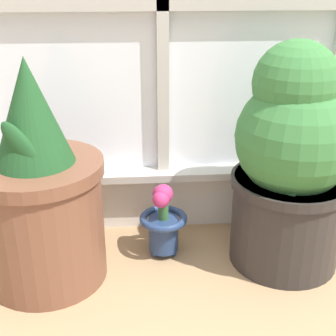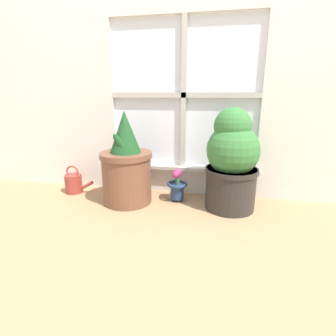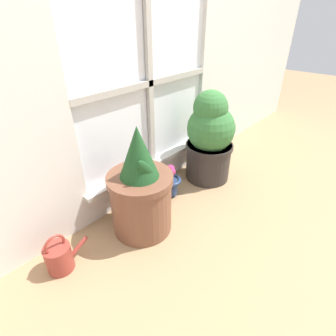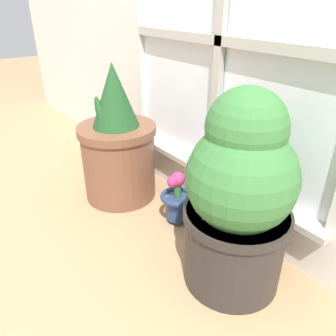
{
  "view_description": "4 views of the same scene",
  "coord_description": "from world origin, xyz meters",
  "px_view_note": "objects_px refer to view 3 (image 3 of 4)",
  "views": [
    {
      "loc": [
        -0.09,
        -0.89,
        0.83
      ],
      "look_at": [
        -0.0,
        0.27,
        0.32
      ],
      "focal_mm": 50.0,
      "sensor_mm": 36.0,
      "label": 1
    },
    {
      "loc": [
        0.26,
        -1.37,
        0.74
      ],
      "look_at": [
        -0.06,
        0.26,
        0.26
      ],
      "focal_mm": 28.0,
      "sensor_mm": 36.0,
      "label": 2
    },
    {
      "loc": [
        -1.1,
        -0.62,
        1.09
      ],
      "look_at": [
        -0.05,
        0.32,
        0.24
      ],
      "focal_mm": 28.0,
      "sensor_mm": 36.0,
      "label": 3
    },
    {
      "loc": [
        0.89,
        -0.39,
        0.86
      ],
      "look_at": [
        -0.02,
        0.29,
        0.27
      ],
      "focal_mm": 35.0,
      "sensor_mm": 36.0,
      "label": 4
    }
  ],
  "objects_px": {
    "potted_plant_left": "(141,191)",
    "watering_can": "(59,257)",
    "flower_vase": "(170,181)",
    "potted_plant_right": "(210,138)"
  },
  "relations": [
    {
      "from": "potted_plant_left",
      "to": "watering_can",
      "type": "bearing_deg",
      "value": 169.2
    },
    {
      "from": "potted_plant_right",
      "to": "watering_can",
      "type": "height_order",
      "value": "potted_plant_right"
    },
    {
      "from": "flower_vase",
      "to": "watering_can",
      "type": "relative_size",
      "value": 1.04
    },
    {
      "from": "potted_plant_right",
      "to": "watering_can",
      "type": "distance_m",
      "value": 1.19
    },
    {
      "from": "potted_plant_left",
      "to": "watering_can",
      "type": "distance_m",
      "value": 0.51
    },
    {
      "from": "potted_plant_left",
      "to": "potted_plant_right",
      "type": "height_order",
      "value": "potted_plant_right"
    },
    {
      "from": "potted_plant_left",
      "to": "potted_plant_right",
      "type": "distance_m",
      "value": 0.7
    },
    {
      "from": "flower_vase",
      "to": "watering_can",
      "type": "distance_m",
      "value": 0.8
    },
    {
      "from": "potted_plant_right",
      "to": "flower_vase",
      "type": "distance_m",
      "value": 0.42
    },
    {
      "from": "potted_plant_left",
      "to": "flower_vase",
      "type": "bearing_deg",
      "value": 13.83
    }
  ]
}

